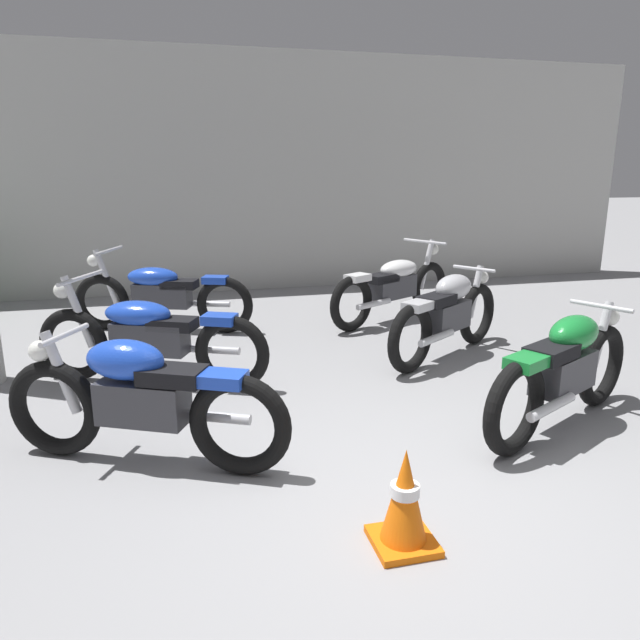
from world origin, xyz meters
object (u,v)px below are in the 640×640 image
Objects in this scene: motorcycle_left_row_0 at (141,398)px; motorcycle_left_row_1 at (149,336)px; traffic_cone at (405,500)px; motorcycle_right_row_2 at (394,285)px; motorcycle_right_row_0 at (565,369)px; motorcycle_right_row_1 at (448,313)px; motorcycle_left_row_2 at (161,294)px.

motorcycle_left_row_1 reaches higher than motorcycle_left_row_0.
motorcycle_left_row_1 is 3.75× the size of traffic_cone.
motorcycle_right_row_0 is at bearing -88.97° from motorcycle_right_row_2.
motorcycle_right_row_1 is (-0.07, 1.77, 0.00)m from motorcycle_right_row_0.
traffic_cone is (-1.61, -2.82, -0.20)m from motorcycle_right_row_1.
motorcycle_right_row_1 is at bearing 92.34° from motorcycle_right_row_0.
motorcycle_left_row_1 is 0.98× the size of motorcycle_left_row_2.
motorcycle_right_row_0 is 1.99m from traffic_cone.
motorcycle_left_row_2 is at bearing 129.74° from motorcycle_right_row_0.
motorcycle_left_row_0 is 3.37× the size of traffic_cone.
motorcycle_right_row_1 reaches higher than traffic_cone.
traffic_cone is at bearing -110.46° from motorcycle_right_row_2.
motorcycle_left_row_2 is at bearing 148.61° from motorcycle_right_row_1.
traffic_cone is at bearing -74.96° from motorcycle_left_row_2.
motorcycle_right_row_2 is at bearing -3.90° from motorcycle_left_row_2.
motorcycle_left_row_0 is 1.81m from traffic_cone.
motorcycle_right_row_2 is (2.85, -0.19, 0.00)m from motorcycle_left_row_2.
traffic_cone is at bearing -42.91° from motorcycle_left_row_0.
motorcycle_left_row_0 is at bearing -91.62° from motorcycle_left_row_2.
motorcycle_left_row_2 is (0.09, 1.81, 0.00)m from motorcycle_left_row_1.
motorcycle_left_row_0 and motorcycle_right_row_0 have the same top height.
motorcycle_right_row_0 is 1.06× the size of motorcycle_right_row_1.
motorcycle_right_row_0 is (2.99, -1.68, 0.01)m from motorcycle_left_row_1.
motorcycle_right_row_0 is at bearing -87.66° from motorcycle_right_row_1.
motorcycle_left_row_0 is 1.51m from motorcycle_left_row_1.
motorcycle_right_row_1 is at bearing -31.39° from motorcycle_left_row_2.
motorcycle_right_row_2 is at bearing 28.90° from motorcycle_left_row_1.
traffic_cone is (-1.68, -1.05, -0.20)m from motorcycle_right_row_0.
motorcycle_right_row_1 is (2.92, 0.09, 0.01)m from motorcycle_left_row_1.
motorcycle_left_row_2 is 3.84× the size of traffic_cone.
motorcycle_right_row_2 is (2.94, 3.13, -0.01)m from motorcycle_left_row_0.
motorcycle_right_row_0 is 3.30m from motorcycle_right_row_2.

